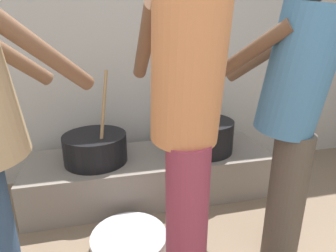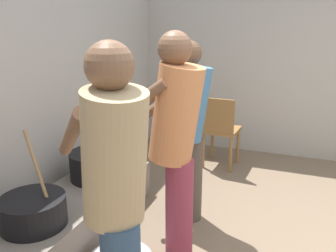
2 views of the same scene
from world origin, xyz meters
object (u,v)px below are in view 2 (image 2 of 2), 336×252
at_px(cooking_pot_main, 33,211).
at_px(chair_brown_wood, 220,128).
at_px(cooking_pot_secondary, 97,165).
at_px(cook_in_blue_shirt, 188,123).
at_px(cook_in_tan_shirt, 116,191).
at_px(cook_in_orange_shirt, 175,138).

height_order(cooking_pot_main, chair_brown_wood, cooking_pot_main).
distance_m(cooking_pot_secondary, cook_in_blue_shirt, 0.95).
relative_size(cooking_pot_secondary, cook_in_blue_shirt, 0.31).
relative_size(cook_in_blue_shirt, cook_in_tan_shirt, 0.96).
distance_m(cooking_pot_secondary, cook_in_orange_shirt, 1.14).
xyz_separation_m(cooking_pot_main, cook_in_blue_shirt, (1.01, -0.82, 0.46)).
xyz_separation_m(cooking_pot_main, chair_brown_wood, (2.29, -0.82, 0.05)).
bearing_deg(cook_in_orange_shirt, cook_in_blue_shirt, 9.16).
height_order(cook_in_tan_shirt, cook_in_orange_shirt, cook_in_orange_shirt).
distance_m(cooking_pot_secondary, chair_brown_wood, 1.66).
relative_size(cooking_pot_secondary, chair_brown_wood, 0.55).
bearing_deg(cooking_pot_main, cook_in_orange_shirt, -65.59).
distance_m(cook_in_tan_shirt, chair_brown_wood, 2.72).
bearing_deg(cook_in_orange_shirt, cooking_pot_main, 114.41).
distance_m(cooking_pot_secondary, cook_in_tan_shirt, 1.62).
bearing_deg(cook_in_blue_shirt, cooking_pot_secondary, 100.85).
bearing_deg(cooking_pot_main, cook_in_blue_shirt, -39.05).
bearing_deg(chair_brown_wood, cooking_pot_main, 160.32).
xyz_separation_m(cook_in_tan_shirt, chair_brown_wood, (2.68, 0.09, -0.45)).
height_order(cooking_pot_secondary, cook_in_orange_shirt, cook_in_orange_shirt).
xyz_separation_m(cook_in_blue_shirt, cook_in_tan_shirt, (-1.40, -0.09, 0.04)).
bearing_deg(chair_brown_wood, cook_in_orange_shirt, -177.10).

